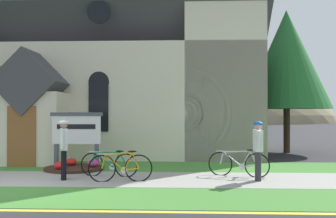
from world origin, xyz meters
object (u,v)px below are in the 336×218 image
Objects in this scene: church_sign at (76,131)px; bicycle_red at (239,164)px; bicycle_black at (121,167)px; bicycle_orange at (109,164)px; cyclist_in_yellow_jersey at (258,146)px; roadside_conifer at (286,59)px; cyclist_in_orange_jersey at (64,145)px.

church_sign is 5.41m from bicycle_red.
bicycle_red is at bearing 16.56° from bicycle_black.
church_sign is 2.23m from bicycle_orange.
cyclist_in_yellow_jersey is 8.87m from roadside_conifer.
church_sign is 1.13× the size of cyclist_in_orange_jersey.
church_sign is at bearing 165.33° from bicycle_red.
bicycle_orange is at bearing -177.74° from bicycle_red.
church_sign is 1.09× the size of bicycle_black.
cyclist_in_yellow_jersey is at bearing 0.35° from cyclist_in_orange_jersey.
bicycle_orange is at bearing 172.23° from cyclist_in_yellow_jersey.
church_sign is 1.09× the size of bicycle_orange.
church_sign is 3.11m from bicycle_black.
bicycle_black is 1.04× the size of cyclist_in_orange_jersey.
cyclist_in_orange_jersey is at bearing -136.43° from roadside_conifer.
bicycle_orange is at bearing -134.40° from roadside_conifer.
bicycle_black is 1.06× the size of cyclist_in_yellow_jersey.
bicycle_black is at bearing -129.25° from roadside_conifer.
cyclist_in_yellow_jersey reaches higher than bicycle_red.
bicycle_red is at bearing -114.65° from roadside_conifer.
church_sign reaches higher than bicycle_orange.
roadside_conifer is at bearing 45.60° from bicycle_orange.
church_sign is at bearing 128.69° from bicycle_black.
bicycle_red is at bearing -14.67° from church_sign.
bicycle_orange is at bearing -47.16° from church_sign.
bicycle_red is at bearing 8.71° from cyclist_in_orange_jersey.
roadside_conifer is (3.20, 6.98, 4.00)m from bicycle_red.
bicycle_orange is at bearing 119.80° from bicycle_black.
cyclist_in_orange_jersey is (-1.15, -0.61, 0.61)m from bicycle_orange.
bicycle_black is 0.26× the size of roadside_conifer.
cyclist_in_yellow_jersey reaches higher than bicycle_orange.
church_sign is 1.15× the size of cyclist_in_yellow_jersey.
cyclist_in_orange_jersey is 11.72m from roadside_conifer.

